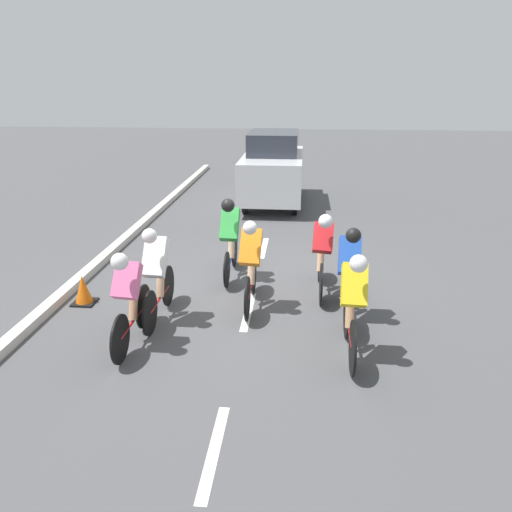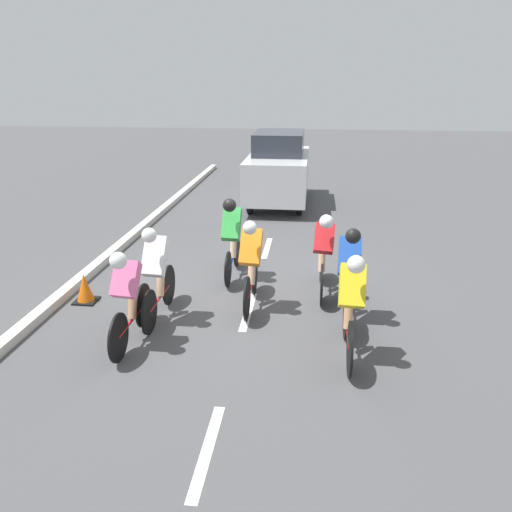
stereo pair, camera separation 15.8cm
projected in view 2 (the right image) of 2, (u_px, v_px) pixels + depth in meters
ground_plane at (254, 291)px, 8.77m from camera, size 60.00×60.00×0.00m
lane_stripe_near at (207, 450)px, 5.02m from camera, size 0.12×1.40×0.01m
lane_stripe_mid at (248, 311)px, 8.01m from camera, size 0.12×1.40×0.01m
lane_stripe_far at (267, 248)px, 11.01m from camera, size 0.12×1.40×0.01m
curb at (59, 298)px, 8.34m from camera, size 0.20×26.77×0.14m
cyclist_orange at (251, 262)px, 7.88m from camera, size 0.35×1.70×1.54m
cyclist_white at (156, 271)px, 7.48m from camera, size 0.34×1.68×1.55m
cyclist_green at (232, 235)px, 9.11m from camera, size 0.33×1.69×1.56m
cyclist_pink at (128, 294)px, 6.76m from camera, size 0.34×1.66×1.46m
cyclist_red at (323, 251)px, 8.42m from camera, size 0.36×1.73×1.48m
cyclist_yellow at (351, 303)px, 6.43m from camera, size 0.34×1.69×1.53m
cyclist_blue at (348, 270)px, 7.51m from camera, size 0.34×1.62×1.53m
support_car at (278, 168)px, 14.62m from camera, size 1.70×3.98×2.08m
traffic_cone at (85, 289)px, 8.29m from camera, size 0.36×0.36×0.49m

